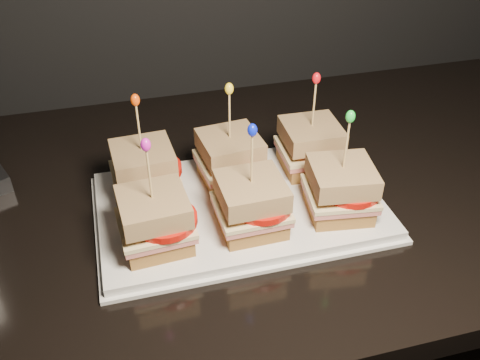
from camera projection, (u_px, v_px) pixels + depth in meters
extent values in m
cube|color=black|center=(178.00, 204.00, 0.81)|extent=(2.26, 0.67, 0.04)
cube|color=silver|center=(240.00, 206.00, 0.76)|extent=(0.39, 0.24, 0.02)
cube|color=silver|center=(240.00, 209.00, 0.76)|extent=(0.41, 0.26, 0.01)
cube|color=brown|center=(146.00, 186.00, 0.77)|extent=(0.08, 0.08, 0.02)
cube|color=#BB6560|center=(145.00, 177.00, 0.76)|extent=(0.09, 0.09, 0.01)
cube|color=beige|center=(145.00, 173.00, 0.75)|extent=(0.09, 0.09, 0.01)
cylinder|color=red|center=(153.00, 170.00, 0.75)|extent=(0.08, 0.08, 0.01)
cube|color=#592F0C|center=(143.00, 158.00, 0.74)|extent=(0.09, 0.09, 0.03)
cylinder|color=tan|center=(139.00, 130.00, 0.71)|extent=(0.00, 0.00, 0.09)
ellipsoid|color=#EF4507|center=(135.00, 100.00, 0.69)|extent=(0.01, 0.01, 0.02)
cube|color=brown|center=(230.00, 173.00, 0.79)|extent=(0.09, 0.09, 0.02)
cube|color=#BB6560|center=(230.00, 164.00, 0.78)|extent=(0.10, 0.09, 0.01)
cube|color=beige|center=(230.00, 160.00, 0.78)|extent=(0.10, 0.10, 0.01)
cylinder|color=red|center=(239.00, 157.00, 0.77)|extent=(0.08, 0.08, 0.01)
cube|color=#592F0C|center=(230.00, 145.00, 0.76)|extent=(0.09, 0.09, 0.03)
cylinder|color=tan|center=(230.00, 118.00, 0.74)|extent=(0.00, 0.00, 0.09)
ellipsoid|color=yellow|center=(229.00, 89.00, 0.71)|extent=(0.01, 0.01, 0.02)
cube|color=brown|center=(309.00, 161.00, 0.82)|extent=(0.08, 0.08, 0.02)
cube|color=#BB6560|center=(310.00, 152.00, 0.81)|extent=(0.09, 0.09, 0.01)
cube|color=beige|center=(310.00, 148.00, 0.81)|extent=(0.09, 0.09, 0.01)
cylinder|color=red|center=(319.00, 145.00, 0.80)|extent=(0.08, 0.08, 0.01)
cube|color=#592F0C|center=(311.00, 134.00, 0.79)|extent=(0.08, 0.08, 0.03)
cylinder|color=tan|center=(314.00, 107.00, 0.76)|extent=(0.00, 0.00, 0.09)
ellipsoid|color=red|center=(316.00, 78.00, 0.74)|extent=(0.01, 0.01, 0.02)
cube|color=brown|center=(157.00, 236.00, 0.68)|extent=(0.09, 0.09, 0.02)
cube|color=#BB6560|center=(156.00, 227.00, 0.67)|extent=(0.09, 0.09, 0.01)
cube|color=beige|center=(155.00, 223.00, 0.67)|extent=(0.10, 0.09, 0.01)
cylinder|color=red|center=(165.00, 220.00, 0.66)|extent=(0.08, 0.08, 0.01)
cube|color=#592F0C|center=(153.00, 207.00, 0.65)|extent=(0.09, 0.09, 0.03)
cylinder|color=tan|center=(150.00, 177.00, 0.62)|extent=(0.00, 0.00, 0.09)
ellipsoid|color=#C91AAD|center=(146.00, 145.00, 0.60)|extent=(0.01, 0.01, 0.02)
cube|color=brown|center=(251.00, 220.00, 0.71)|extent=(0.08, 0.08, 0.02)
cube|color=#BB6560|center=(251.00, 211.00, 0.70)|extent=(0.09, 0.09, 0.01)
cube|color=beige|center=(251.00, 207.00, 0.69)|extent=(0.09, 0.09, 0.01)
cylinder|color=red|center=(261.00, 203.00, 0.69)|extent=(0.08, 0.08, 0.01)
cube|color=#592F0C|center=(251.00, 191.00, 0.68)|extent=(0.08, 0.08, 0.03)
cylinder|color=tan|center=(252.00, 162.00, 0.65)|extent=(0.00, 0.00, 0.09)
ellipsoid|color=#091ADE|center=(252.00, 130.00, 0.62)|extent=(0.01, 0.01, 0.02)
cube|color=brown|center=(338.00, 205.00, 0.73)|extent=(0.09, 0.09, 0.02)
cube|color=#BB6560|center=(340.00, 196.00, 0.72)|extent=(0.10, 0.10, 0.01)
cube|color=beige|center=(340.00, 192.00, 0.72)|extent=(0.10, 0.10, 0.01)
cylinder|color=red|center=(351.00, 188.00, 0.71)|extent=(0.08, 0.08, 0.01)
cube|color=#592F0C|center=(342.00, 176.00, 0.70)|extent=(0.09, 0.09, 0.03)
cylinder|color=tan|center=(346.00, 148.00, 0.68)|extent=(0.00, 0.00, 0.09)
ellipsoid|color=green|center=(350.00, 117.00, 0.65)|extent=(0.01, 0.01, 0.02)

